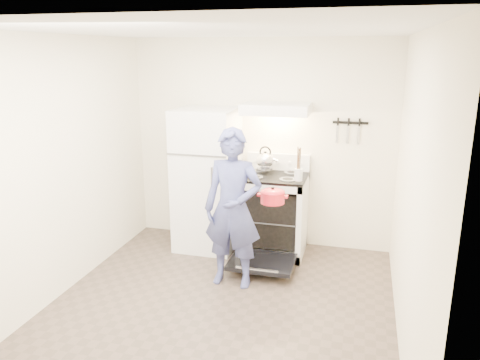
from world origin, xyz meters
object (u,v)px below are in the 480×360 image
(stove_body, at_px, (273,215))
(tea_kettle, at_px, (265,159))
(dutch_oven, at_px, (273,197))
(refrigerator, at_px, (207,179))
(person, at_px, (233,209))

(stove_body, bearing_deg, tea_kettle, 139.42)
(tea_kettle, xyz_separation_m, dutch_oven, (0.24, -0.73, -0.23))
(refrigerator, bearing_deg, tea_kettle, 11.25)
(tea_kettle, bearing_deg, refrigerator, -168.75)
(person, height_order, dutch_oven, person)
(stove_body, bearing_deg, dutch_oven, -80.06)
(refrigerator, height_order, stove_body, refrigerator)
(refrigerator, distance_m, dutch_oven, 1.10)
(refrigerator, distance_m, person, 1.04)
(stove_body, xyz_separation_m, tea_kettle, (-0.13, 0.11, 0.65))
(tea_kettle, bearing_deg, dutch_oven, -72.00)
(stove_body, distance_m, person, 0.99)
(person, distance_m, dutch_oven, 0.45)
(stove_body, relative_size, person, 0.56)
(stove_body, distance_m, dutch_oven, 0.76)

